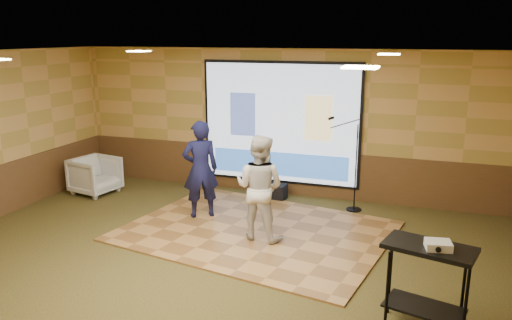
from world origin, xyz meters
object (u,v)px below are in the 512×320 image
(dance_floor, at_px, (256,231))
(player_left, at_px, (200,169))
(duffel_bag, at_px, (274,191))
(projector_screen, at_px, (280,125))
(av_table, at_px, (428,270))
(player_right, at_px, (259,187))
(mic_stand, at_px, (352,185))
(projector, at_px, (438,245))
(banquet_chair, at_px, (95,175))

(dance_floor, bearing_deg, player_left, 164.11)
(dance_floor, xyz_separation_m, duffel_bag, (-0.22, 1.78, 0.14))
(projector_screen, relative_size, av_table, 3.27)
(player_right, bearing_deg, mic_stand, -115.02)
(projector, height_order, duffel_bag, projector)
(projector_screen, height_order, dance_floor, projector_screen)
(player_left, distance_m, projector, 4.71)
(av_table, bearing_deg, banquet_chair, 155.56)
(projector, bearing_deg, av_table, 131.61)
(dance_floor, bearing_deg, duffel_bag, 97.20)
(mic_stand, bearing_deg, duffel_bag, -161.43)
(projector_screen, distance_m, duffel_bag, 1.37)
(mic_stand, bearing_deg, projector, -45.00)
(player_left, relative_size, projector, 6.62)
(dance_floor, bearing_deg, mic_stand, 50.07)
(banquet_chair, bearing_deg, duffel_bag, -65.71)
(mic_stand, height_order, banquet_chair, mic_stand)
(duffel_bag, bearing_deg, mic_stand, -5.41)
(projector_screen, xyz_separation_m, dance_floor, (0.22, -2.16, -1.46))
(player_left, height_order, projector, player_left)
(dance_floor, distance_m, av_table, 3.52)
(mic_stand, bearing_deg, player_right, -98.37)
(projector, bearing_deg, projector_screen, 115.14)
(projector, bearing_deg, dance_floor, 132.55)
(projector_screen, height_order, av_table, projector_screen)
(player_left, bearing_deg, duffel_bag, -157.68)
(dance_floor, distance_m, banquet_chair, 4.01)
(dance_floor, bearing_deg, player_right, -61.20)
(dance_floor, relative_size, av_table, 4.20)
(av_table, height_order, duffel_bag, av_table)
(mic_stand, xyz_separation_m, duffel_bag, (-1.59, 0.15, -0.34))
(projector_screen, xyz_separation_m, player_right, (0.38, -2.44, -0.59))
(dance_floor, height_order, mic_stand, mic_stand)
(player_left, xyz_separation_m, banquet_chair, (-2.72, 0.59, -0.53))
(dance_floor, distance_m, player_right, 0.93)
(mic_stand, bearing_deg, dance_floor, -105.95)
(projector_screen, height_order, player_left, projector_screen)
(mic_stand, distance_m, banquet_chair, 5.30)
(projector_screen, height_order, banquet_chair, projector_screen)
(player_right, height_order, banquet_chair, player_right)
(banquet_chair, xyz_separation_m, duffel_bag, (3.67, 0.86, -0.23))
(av_table, distance_m, mic_stand, 3.97)
(dance_floor, xyz_separation_m, player_right, (0.15, -0.28, 0.87))
(projector_screen, xyz_separation_m, projector, (3.04, -4.32, -0.42))
(player_left, xyz_separation_m, projector, (3.99, -2.49, 0.14))
(projector_screen, bearing_deg, banquet_chair, -161.29)
(player_left, relative_size, duffel_bag, 3.56)
(player_right, xyz_separation_m, duffel_bag, (-0.38, 2.06, -0.73))
(projector_screen, xyz_separation_m, player_left, (-0.95, -1.83, -0.56))
(player_right, bearing_deg, projector_screen, -73.85)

